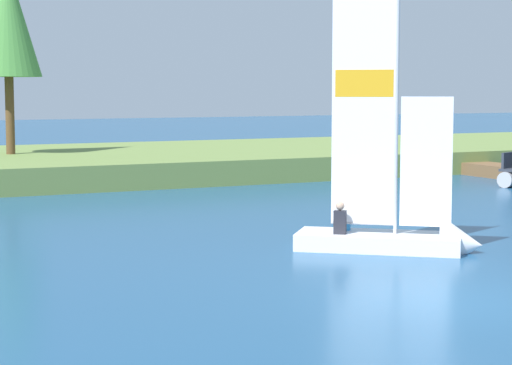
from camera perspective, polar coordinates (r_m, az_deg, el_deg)
The scene contains 5 objects.
ground_plane at distance 17.29m, azimuth 11.99°, elevation -6.99°, with size 200.00×200.00×0.00m, color navy.
shore_bank at distance 41.46m, azimuth -11.52°, elevation 1.03°, with size 80.00×13.80×0.98m, color olive.
shoreline_tree_centre at distance 41.53m, azimuth -14.58°, elevation 9.38°, with size 2.74×2.74×8.06m.
wooden_dock at distance 41.63m, azimuth 14.29°, elevation 0.68°, with size 1.52×4.16×0.52m, color brown.
sailboat at distance 22.33m, azimuth 9.12°, elevation -2.85°, with size 4.14×3.76×6.59m.
Camera 1 is at (-10.50, -13.22, 3.75)m, focal length 67.19 mm.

